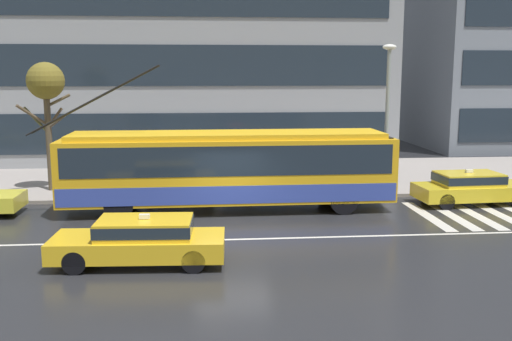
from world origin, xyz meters
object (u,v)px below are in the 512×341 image
object	(u,v)px
taxi_oncoming_near	(141,239)
pedestrian_walking_past	(207,164)
street_lamp	(387,104)
pedestrian_approaching_curb	(142,151)
pedestrian_waiting_by_pole	(248,148)
trolleybus	(229,167)
pedestrian_at_shelter	(214,154)
street_tree_bare	(46,86)
taxi_ahead_of_bus	(471,187)
bus_shelter	(183,147)

from	to	relation	value
taxi_oncoming_near	pedestrian_walking_past	distance (m)	10.46
street_lamp	pedestrian_approaching_curb	bearing A→B (deg)	173.66
taxi_oncoming_near	pedestrian_approaching_curb	world-z (taller)	pedestrian_approaching_curb
pedestrian_approaching_curb	pedestrian_waiting_by_pole	distance (m)	4.71
trolleybus	pedestrian_walking_past	distance (m)	4.22
taxi_oncoming_near	pedestrian_at_shelter	xyz separation A→B (m)	(2.18, 9.50, 0.99)
street_lamp	street_tree_bare	world-z (taller)	street_lamp
pedestrian_waiting_by_pole	pedestrian_walking_past	bearing A→B (deg)	-174.31
taxi_ahead_of_bus	pedestrian_at_shelter	bearing A→B (deg)	162.28
pedestrian_walking_past	street_lamp	bearing A→B (deg)	-11.92
pedestrian_walking_past	pedestrian_waiting_by_pole	bearing A→B (deg)	5.69
bus_shelter	pedestrian_waiting_by_pole	size ratio (longest dim) A/B	1.75
pedestrian_waiting_by_pole	bus_shelter	bearing A→B (deg)	-165.48
pedestrian_approaching_curb	pedestrian_waiting_by_pole	bearing A→B (deg)	7.77
taxi_oncoming_near	street_tree_bare	distance (m)	11.71
pedestrian_waiting_by_pole	street_lamp	distance (m)	6.37
trolleybus	street_tree_bare	xyz separation A→B (m)	(-7.51, 3.76, 2.97)
taxi_ahead_of_bus	trolleybus	bearing A→B (deg)	-179.26
taxi_ahead_of_bus	street_lamp	world-z (taller)	street_lamp
pedestrian_walking_past	street_tree_bare	bearing A→B (deg)	-176.93
pedestrian_at_shelter	street_tree_bare	distance (m)	7.61
bus_shelter	street_lamp	world-z (taller)	street_lamp
pedestrian_walking_past	pedestrian_approaching_curb	bearing A→B (deg)	-170.86
pedestrian_walking_past	street_lamp	world-z (taller)	street_lamp
trolleybus	bus_shelter	xyz separation A→B (m)	(-1.83, 3.55, 0.34)
taxi_oncoming_near	street_lamp	bearing A→B (deg)	42.35
pedestrian_at_shelter	pedestrian_approaching_curb	size ratio (longest dim) A/B	0.96
street_tree_bare	pedestrian_walking_past	bearing A→B (deg)	3.07
pedestrian_waiting_by_pole	taxi_ahead_of_bus	bearing A→B (deg)	-26.15
trolleybus	taxi_ahead_of_bus	xyz separation A→B (m)	(9.60, 0.12, -0.93)
pedestrian_approaching_curb	street_tree_bare	distance (m)	4.83
taxi_ahead_of_bus	street_lamp	size ratio (longest dim) A/B	0.73
pedestrian_waiting_by_pole	trolleybus	bearing A→B (deg)	-104.14
trolleybus	pedestrian_at_shelter	size ratio (longest dim) A/B	6.90
taxi_ahead_of_bus	pedestrian_waiting_by_pole	distance (m)	9.55
taxi_ahead_of_bus	bus_shelter	size ratio (longest dim) A/B	1.29
trolleybus	pedestrian_at_shelter	distance (m)	3.38
taxi_oncoming_near	pedestrian_walking_past	bearing A→B (deg)	79.60
pedestrian_walking_past	street_tree_bare	distance (m)	7.59
taxi_ahead_of_bus	pedestrian_at_shelter	xyz separation A→B (m)	(-10.08, 3.22, 0.99)
pedestrian_walking_past	taxi_ahead_of_bus	bearing A→B (deg)	-21.07
bus_shelter	pedestrian_at_shelter	size ratio (longest dim) A/B	1.81
bus_shelter	street_tree_bare	bearing A→B (deg)	177.89
bus_shelter	pedestrian_walking_past	distance (m)	1.48
street_lamp	street_tree_bare	xyz separation A→B (m)	(-14.36, 1.25, 0.77)
taxi_oncoming_near	pedestrian_at_shelter	bearing A→B (deg)	77.10
street_lamp	trolleybus	bearing A→B (deg)	-159.88
pedestrian_at_shelter	pedestrian_approaching_curb	world-z (taller)	pedestrian_approaching_curb
taxi_ahead_of_bus	taxi_oncoming_near	bearing A→B (deg)	-152.85
street_lamp	street_tree_bare	size ratio (longest dim) A/B	1.13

